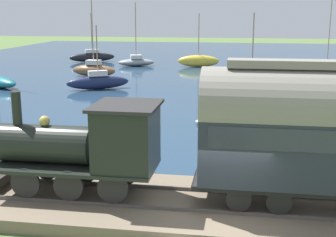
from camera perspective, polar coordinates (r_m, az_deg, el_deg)
name	(u,v)px	position (r m, az deg, el deg)	size (l,w,h in m)	color
ground_plane	(227,227)	(14.86, 7.19, -12.95)	(200.00, 200.00, 0.00)	#516B38
harbor_water	(240,65)	(57.21, 8.78, 6.43)	(80.00, 80.00, 0.01)	navy
rail_embankment	(228,209)	(15.52, 7.33, -10.90)	(4.70, 56.00, 0.54)	#756651
steam_locomotive	(89,143)	(15.61, -9.58, -2.98)	(2.30, 5.89, 3.34)	black
sailboat_red	(251,88)	(37.27, 10.10, 3.70)	(1.30, 5.77, 6.30)	#B72D23
sailboat_brown	(94,70)	(47.49, -9.04, 5.90)	(2.14, 4.74, 8.06)	brown
sailboat_navy	(98,82)	(39.69, -8.53, 4.46)	(3.38, 5.11, 5.30)	#192347
sailboat_gray	(136,62)	(55.88, -3.90, 6.93)	(3.05, 4.66, 7.34)	gray
sailboat_black	(92,57)	(61.12, -9.21, 7.44)	(3.86, 5.56, 6.13)	black
sailboat_blue	(327,63)	(56.23, 18.82, 6.37)	(2.29, 3.88, 7.79)	#335199
sailboat_yellow	(198,61)	(54.96, 3.73, 7.03)	(1.71, 4.89, 6.11)	gold
rowboat_far_out	(212,123)	(26.92, 5.36, -0.56)	(1.53, 2.26, 0.33)	#B7B2A3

